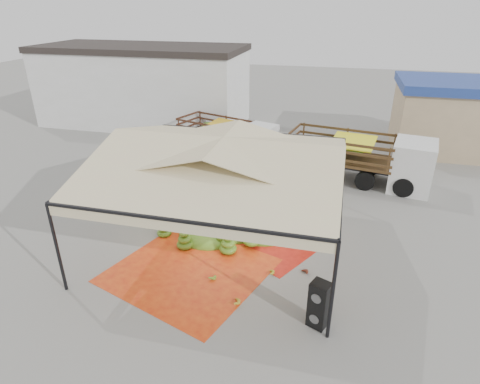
% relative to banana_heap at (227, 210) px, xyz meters
% --- Properties ---
extents(ground, '(90.00, 90.00, 0.00)m').
position_rel_banana_heap_xyz_m(ground, '(0.24, -1.14, -0.63)').
color(ground, slate).
rests_on(ground, ground).
extents(canopy_tent, '(8.10, 8.10, 4.00)m').
position_rel_banana_heap_xyz_m(canopy_tent, '(0.24, -1.14, 2.67)').
color(canopy_tent, black).
rests_on(canopy_tent, ground).
extents(building_white, '(14.30, 6.30, 5.40)m').
position_rel_banana_heap_xyz_m(building_white, '(-9.76, 12.86, 2.09)').
color(building_white, silver).
rests_on(building_white, ground).
extents(building_tan, '(6.30, 5.30, 4.10)m').
position_rel_banana_heap_xyz_m(building_tan, '(10.24, 11.86, 1.45)').
color(building_tan, tan).
rests_on(building_tan, ground).
extents(tarp_left, '(5.87, 5.73, 0.01)m').
position_rel_banana_heap_xyz_m(tarp_left, '(-0.37, -3.30, -0.62)').
color(tarp_left, '#D65214').
rests_on(tarp_left, ground).
extents(tarp_right, '(4.97, 5.04, 0.01)m').
position_rel_banana_heap_xyz_m(tarp_right, '(1.98, -0.49, -0.62)').
color(tarp_right, red).
rests_on(tarp_right, ground).
extents(banana_heap, '(7.03, 6.35, 1.25)m').
position_rel_banana_heap_xyz_m(banana_heap, '(0.00, 0.00, 0.00)').
color(banana_heap, '#3B7418').
rests_on(banana_heap, ground).
extents(hand_yellow_a, '(0.47, 0.41, 0.18)m').
position_rel_banana_heap_xyz_m(hand_yellow_a, '(2.25, -2.82, -0.54)').
color(hand_yellow_a, gold).
rests_on(hand_yellow_a, ground).
extents(hand_yellow_b, '(0.50, 0.42, 0.21)m').
position_rel_banana_heap_xyz_m(hand_yellow_b, '(1.49, -4.48, -0.52)').
color(hand_yellow_b, '#B98D25').
rests_on(hand_yellow_b, ground).
extents(hand_red_a, '(0.58, 0.54, 0.21)m').
position_rel_banana_heap_xyz_m(hand_red_a, '(3.94, -4.21, -0.52)').
color(hand_red_a, maroon).
rests_on(hand_red_a, ground).
extents(hand_red_b, '(0.52, 0.50, 0.18)m').
position_rel_banana_heap_xyz_m(hand_red_b, '(3.34, -2.54, -0.54)').
color(hand_red_b, maroon).
rests_on(hand_red_b, ground).
extents(hand_green, '(0.50, 0.47, 0.18)m').
position_rel_banana_heap_xyz_m(hand_green, '(0.47, -3.50, -0.54)').
color(hand_green, '#3D7117').
rests_on(hand_green, ground).
extents(hanging_bunches, '(3.24, 0.24, 0.20)m').
position_rel_banana_heap_xyz_m(hanging_bunches, '(1.61, 0.12, 1.99)').
color(hanging_bunches, '#387718').
rests_on(hanging_bunches, ground).
extents(speaker_stack, '(0.64, 0.61, 1.41)m').
position_rel_banana_heap_xyz_m(speaker_stack, '(3.94, -4.75, 0.08)').
color(speaker_stack, black).
rests_on(speaker_stack, ground).
extents(banana_leaves, '(0.96, 1.36, 3.70)m').
position_rel_banana_heap_xyz_m(banana_leaves, '(-3.46, 0.19, -0.63)').
color(banana_leaves, '#2A6C1D').
rests_on(banana_leaves, ground).
extents(vendor, '(0.71, 0.54, 1.73)m').
position_rel_banana_heap_xyz_m(vendor, '(0.71, 2.31, 0.24)').
color(vendor, gray).
rests_on(vendor, ground).
extents(truck_left, '(6.15, 3.82, 2.00)m').
position_rel_banana_heap_xyz_m(truck_left, '(-2.02, 7.76, 0.61)').
color(truck_left, '#482A18').
rests_on(truck_left, ground).
extents(truck_right, '(7.05, 3.50, 2.31)m').
position_rel_banana_heap_xyz_m(truck_right, '(5.34, 5.75, 0.80)').
color(truck_right, '#4D3919').
rests_on(truck_right, ground).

